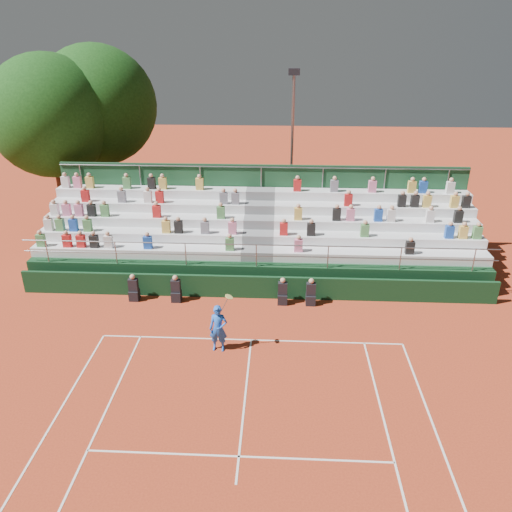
{
  "coord_description": "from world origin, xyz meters",
  "views": [
    {
      "loc": [
        0.96,
        -15.33,
        10.36
      ],
      "look_at": [
        0.0,
        3.5,
        1.8
      ],
      "focal_mm": 35.0,
      "sensor_mm": 36.0,
      "label": 1
    }
  ],
  "objects_px": {
    "tree_west": "(50,116)",
    "tree_east": "(97,106)",
    "tennis_player": "(218,328)",
    "floodlight_mast": "(292,138)"
  },
  "relations": [
    {
      "from": "tree_west",
      "to": "tree_east",
      "type": "bearing_deg",
      "value": 50.29
    },
    {
      "from": "floodlight_mast",
      "to": "tennis_player",
      "type": "bearing_deg",
      "value": -101.46
    },
    {
      "from": "tennis_player",
      "to": "tree_east",
      "type": "relative_size",
      "value": 0.23
    },
    {
      "from": "tennis_player",
      "to": "tree_west",
      "type": "xyz_separation_m",
      "value": [
        -10.33,
        12.1,
        5.26
      ]
    },
    {
      "from": "tennis_player",
      "to": "tree_west",
      "type": "distance_m",
      "value": 16.76
    },
    {
      "from": "tennis_player",
      "to": "tree_east",
      "type": "distance_m",
      "value": 17.53
    },
    {
      "from": "floodlight_mast",
      "to": "tree_west",
      "type": "bearing_deg",
      "value": -175.76
    },
    {
      "from": "tree_west",
      "to": "floodlight_mast",
      "type": "distance_m",
      "value": 13.07
    },
    {
      "from": "tree_west",
      "to": "tennis_player",
      "type": "bearing_deg",
      "value": -49.49
    },
    {
      "from": "tree_east",
      "to": "floodlight_mast",
      "type": "height_order",
      "value": "tree_east"
    }
  ]
}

